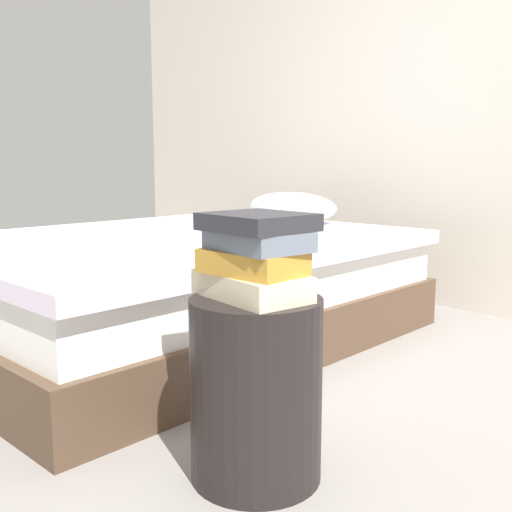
% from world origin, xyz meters
% --- Properties ---
extents(ground_plane, '(8.00, 8.00, 0.00)m').
position_xyz_m(ground_plane, '(0.00, 0.00, 0.00)').
color(ground_plane, gray).
extents(bed, '(1.67, 2.11, 0.62)m').
position_xyz_m(bed, '(-1.16, 0.58, 0.23)').
color(bed, '#4C3828').
rests_on(bed, ground_plane).
extents(side_table, '(0.32, 0.32, 0.46)m').
position_xyz_m(side_table, '(0.00, 0.00, 0.23)').
color(side_table, black).
rests_on(side_table, ground_plane).
extents(book_cream, '(0.29, 0.19, 0.06)m').
position_xyz_m(book_cream, '(-0.01, -0.01, 0.49)').
color(book_cream, beige).
rests_on(book_cream, side_table).
extents(book_ochre, '(0.25, 0.17, 0.06)m').
position_xyz_m(book_ochre, '(-0.00, -0.01, 0.54)').
color(book_ochre, '#B7842D').
rests_on(book_ochre, book_cream).
extents(book_slate, '(0.24, 0.18, 0.05)m').
position_xyz_m(book_slate, '(0.01, 0.00, 0.60)').
color(book_slate, slate).
rests_on(book_slate, book_ochre).
extents(book_charcoal, '(0.23, 0.21, 0.04)m').
position_xyz_m(book_charcoal, '(0.01, -0.00, 0.64)').
color(book_charcoal, '#28282D').
rests_on(book_charcoal, book_slate).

